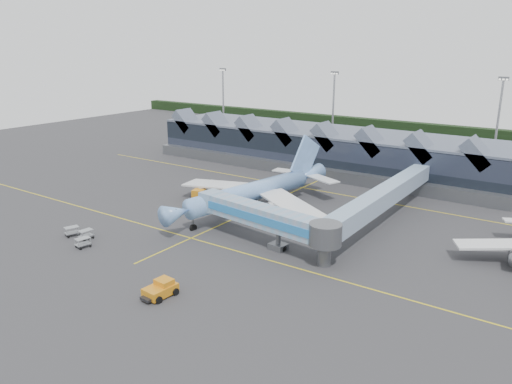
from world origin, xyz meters
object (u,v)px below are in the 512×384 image
Objects in this scene: jet_bridge at (273,220)px; fuel_truck at (205,190)px; main_airliner at (255,191)px; pushback_tug at (161,289)px.

jet_bridge is 3.01× the size of fuel_truck.
main_airliner is 18.19m from jet_bridge.
pushback_tug is at bearing -90.68° from jet_bridge.
main_airliner is at bearing 110.12° from pushback_tug.
pushback_tug is (-2.96, -20.72, -3.52)m from jet_bridge.
jet_bridge is at bearing -36.90° from main_airliner.
jet_bridge reaches higher than pushback_tug.
jet_bridge is at bearing -46.47° from fuel_truck.
main_airliner reaches higher than fuel_truck.
main_airliner reaches higher than jet_bridge.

